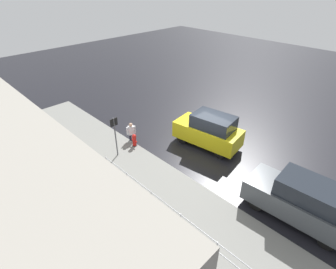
{
  "coord_description": "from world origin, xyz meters",
  "views": [
    {
      "loc": [
        -7.42,
        10.47,
        8.83
      ],
      "look_at": [
        1.73,
        1.46,
        0.9
      ],
      "focal_mm": 28.0,
      "sensor_mm": 36.0,
      "label": 1
    }
  ],
  "objects_px": {
    "moving_hatchback": "(209,130)",
    "parked_sedan": "(302,200)",
    "fire_hydrant": "(134,140)",
    "pedestrian": "(131,131)",
    "sign_post": "(115,132)"
  },
  "relations": [
    {
      "from": "moving_hatchback",
      "to": "pedestrian",
      "type": "distance_m",
      "value": 4.67
    },
    {
      "from": "fire_hydrant",
      "to": "pedestrian",
      "type": "bearing_deg",
      "value": -23.46
    },
    {
      "from": "pedestrian",
      "to": "fire_hydrant",
      "type": "bearing_deg",
      "value": 156.54
    },
    {
      "from": "fire_hydrant",
      "to": "sign_post",
      "type": "distance_m",
      "value": 1.74
    },
    {
      "from": "parked_sedan",
      "to": "sign_post",
      "type": "relative_size",
      "value": 1.83
    },
    {
      "from": "sign_post",
      "to": "parked_sedan",
      "type": "bearing_deg",
      "value": -162.71
    },
    {
      "from": "parked_sedan",
      "to": "pedestrian",
      "type": "distance_m",
      "value": 9.75
    },
    {
      "from": "moving_hatchback",
      "to": "parked_sedan",
      "type": "bearing_deg",
      "value": 164.55
    },
    {
      "from": "fire_hydrant",
      "to": "pedestrian",
      "type": "xyz_separation_m",
      "value": [
        0.61,
        -0.27,
        0.28
      ]
    },
    {
      "from": "pedestrian",
      "to": "sign_post",
      "type": "bearing_deg",
      "value": 113.84
    },
    {
      "from": "moving_hatchback",
      "to": "pedestrian",
      "type": "relative_size",
      "value": 3.36
    },
    {
      "from": "parked_sedan",
      "to": "moving_hatchback",
      "type": "bearing_deg",
      "value": -15.45
    },
    {
      "from": "moving_hatchback",
      "to": "parked_sedan",
      "type": "height_order",
      "value": "moving_hatchback"
    },
    {
      "from": "moving_hatchback",
      "to": "pedestrian",
      "type": "height_order",
      "value": "moving_hatchback"
    },
    {
      "from": "fire_hydrant",
      "to": "sign_post",
      "type": "height_order",
      "value": "sign_post"
    }
  ]
}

